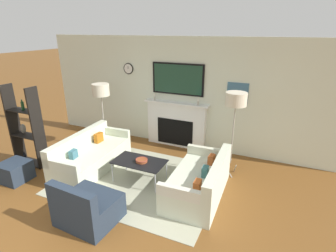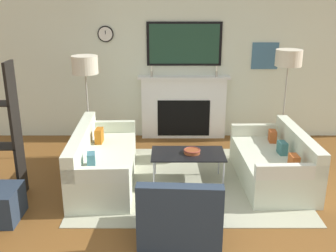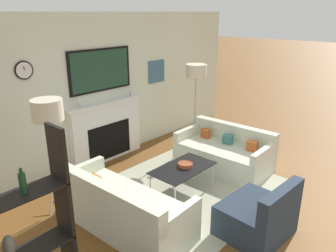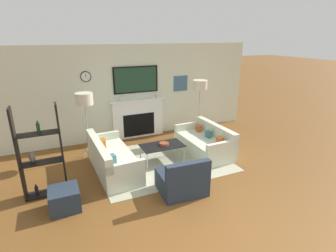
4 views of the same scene
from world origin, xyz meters
The scene contains 9 objects.
fireplace_wall centered at (0.00, 4.61, 1.23)m, with size 7.45×0.28×2.70m.
area_rug centered at (0.00, 2.67, 0.01)m, with size 3.05×2.43×0.01m.
couch_left centered at (-1.22, 2.67, 0.28)m, with size 0.87×1.92×0.76m.
couch_right centered at (1.22, 2.67, 0.27)m, with size 0.92×1.68×0.73m.
armchair centered at (-0.15, 1.28, 0.26)m, with size 0.90×0.80×0.76m.
coffee_table centered at (-0.01, 2.64, 0.41)m, with size 1.02×0.58×0.44m.
decorative_bowl centered at (0.05, 2.64, 0.47)m, with size 0.23×0.23×0.06m.
floor_lamp_left centered at (-1.57, 3.63, 1.48)m, with size 0.40×0.40×1.65m.
floor_lamp_right centered at (1.57, 3.63, 1.58)m, with size 0.41×0.41×1.74m.
Camera 2 is at (-0.29, -2.41, 2.51)m, focal length 42.00 mm.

